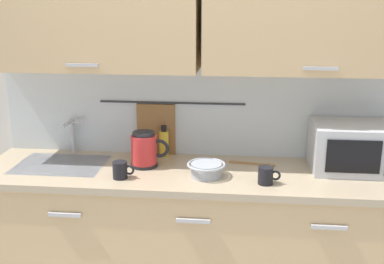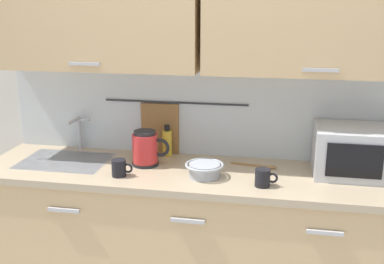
{
  "view_description": "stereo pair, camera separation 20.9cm",
  "coord_description": "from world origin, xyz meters",
  "views": [
    {
      "loc": [
        0.22,
        -2.18,
        1.84
      ],
      "look_at": [
        -0.04,
        0.33,
        1.12
      ],
      "focal_mm": 43.51,
      "sensor_mm": 36.0,
      "label": 1
    },
    {
      "loc": [
        0.42,
        -2.15,
        1.84
      ],
      "look_at": [
        -0.04,
        0.33,
        1.12
      ],
      "focal_mm": 43.51,
      "sensor_mm": 36.0,
      "label": 2
    }
  ],
  "objects": [
    {
      "name": "counter_unit",
      "position": [
        -0.01,
        0.3,
        0.46
      ],
      "size": [
        2.53,
        0.64,
        0.9
      ],
      "color": "tan",
      "rests_on": "ground"
    },
    {
      "name": "back_wall_assembly",
      "position": [
        -0.0,
        0.53,
        1.52
      ],
      "size": [
        3.7,
        0.41,
        2.5
      ],
      "color": "silver",
      "rests_on": "ground"
    },
    {
      "name": "sink_faucet",
      "position": [
        -0.82,
        0.53,
        1.04
      ],
      "size": [
        0.09,
        0.17,
        0.22
      ],
      "color": "#B2B5BA",
      "rests_on": "counter_unit"
    },
    {
      "name": "microwave",
      "position": [
        0.87,
        0.41,
        1.04
      ],
      "size": [
        0.46,
        0.35,
        0.27
      ],
      "color": "silver",
      "rests_on": "counter_unit"
    },
    {
      "name": "electric_kettle",
      "position": [
        -0.32,
        0.34,
        1.0
      ],
      "size": [
        0.23,
        0.16,
        0.21
      ],
      "color": "black",
      "rests_on": "counter_unit"
    },
    {
      "name": "dish_soap_bottle",
      "position": [
        -0.24,
        0.54,
        0.99
      ],
      "size": [
        0.06,
        0.06,
        0.2
      ],
      "color": "yellow",
      "rests_on": "counter_unit"
    },
    {
      "name": "mug_near_sink",
      "position": [
        -0.41,
        0.14,
        0.95
      ],
      "size": [
        0.12,
        0.08,
        0.09
      ],
      "color": "black",
      "rests_on": "counter_unit"
    },
    {
      "name": "mixing_bowl",
      "position": [
        0.05,
        0.22,
        0.94
      ],
      "size": [
        0.21,
        0.21,
        0.08
      ],
      "color": "#A5ADB7",
      "rests_on": "counter_unit"
    },
    {
      "name": "mug_by_kettle",
      "position": [
        0.37,
        0.14,
        0.95
      ],
      "size": [
        0.12,
        0.08,
        0.09
      ],
      "color": "black",
      "rests_on": "counter_unit"
    },
    {
      "name": "wooden_spoon",
      "position": [
        0.34,
        0.43,
        0.91
      ],
      "size": [
        0.28,
        0.07,
        0.01
      ],
      "color": "#9E7042",
      "rests_on": "counter_unit"
    }
  ]
}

